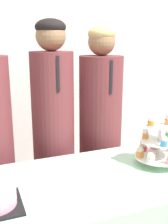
{
  "coord_description": "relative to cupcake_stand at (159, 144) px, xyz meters",
  "views": [
    {
      "loc": [
        -0.49,
        -0.88,
        1.43
      ],
      "look_at": [
        -0.0,
        0.37,
        1.08
      ],
      "focal_mm": 45.0,
      "sensor_mm": 36.0,
      "label": 1
    }
  ],
  "objects": [
    {
      "name": "wall_back",
      "position": [
        -0.46,
        1.41,
        0.5
      ],
      "size": [
        9.0,
        0.06,
        2.7
      ],
      "color": "silver",
      "rests_on": "ground_plane"
    },
    {
      "name": "student_2",
      "position": [
        -0.12,
        0.55,
        -0.13
      ],
      "size": [
        0.31,
        0.31,
        1.51
      ],
      "color": "brown",
      "rests_on": "ground_plane"
    },
    {
      "name": "cupcake_stand",
      "position": [
        0.0,
        0.0,
        0.0
      ],
      "size": [
        0.28,
        0.28,
        0.3
      ],
      "color": "silver",
      "rests_on": "table"
    },
    {
      "name": "student_1",
      "position": [
        -0.47,
        0.55,
        -0.1
      ],
      "size": [
        0.29,
        0.29,
        1.55
      ],
      "color": "brown",
      "rests_on": "ground_plane"
    }
  ]
}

